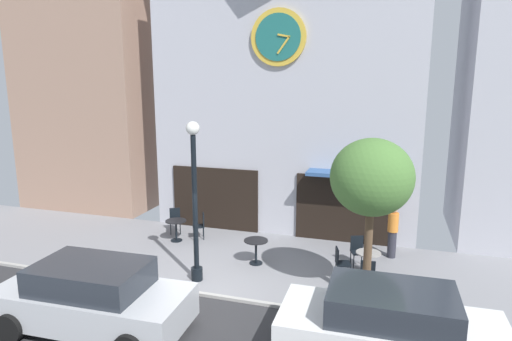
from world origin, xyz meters
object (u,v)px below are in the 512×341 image
object	(u,v)px
cafe_table_center_right	(176,226)
cafe_table_center_left	(256,247)
cafe_chair_curbside	(175,219)
cafe_chair_left_end	(340,261)
pedestrian_orange	(393,231)
cafe_chair_outer	(367,273)
cafe_chair_near_tree	(201,224)
cafe_chair_mid_row	(357,249)
parked_car_silver	(93,297)
street_tree	(372,179)
cafe_table_near_door	(368,260)
street_lamp	(195,202)
parked_car_white	(390,328)

from	to	relation	value
cafe_table_center_right	cafe_table_center_left	distance (m)	3.37
cafe_table_center_right	cafe_chair_curbside	bearing A→B (deg)	119.44
cafe_chair_left_end	pedestrian_orange	distance (m)	2.47
cafe_table_center_right	cafe_table_center_left	bearing A→B (deg)	-17.92
cafe_chair_outer	cafe_chair_near_tree	distance (m)	6.28
cafe_chair_mid_row	parked_car_silver	distance (m)	7.49
street_tree	cafe_table_near_door	xyz separation A→B (m)	(-0.03, 1.43, -2.65)
cafe_table_near_door	cafe_chair_near_tree	bearing A→B (deg)	165.12
street_tree	cafe_table_center_right	world-z (taller)	street_tree
cafe_table_center_right	cafe_chair_outer	size ratio (longest dim) A/B	0.82
street_tree	cafe_table_center_left	size ratio (longest dim) A/B	5.52
street_lamp	cafe_chair_left_end	distance (m)	4.35
cafe_chair_near_tree	cafe_chair_left_end	bearing A→B (deg)	-19.72
parked_car_silver	cafe_table_center_left	bearing A→B (deg)	62.05
cafe_chair_near_tree	cafe_chair_mid_row	bearing A→B (deg)	-7.85
pedestrian_orange	parked_car_white	world-z (taller)	pedestrian_orange
cafe_chair_outer	cafe_table_near_door	bearing A→B (deg)	92.08
cafe_table_center_right	cafe_chair_left_end	world-z (taller)	cafe_chair_left_end
parked_car_silver	cafe_chair_near_tree	bearing A→B (deg)	91.01
cafe_chair_curbside	parked_car_silver	bearing A→B (deg)	-78.78
street_lamp	cafe_table_near_door	bearing A→B (deg)	18.69
cafe_chair_curbside	parked_car_white	world-z (taller)	parked_car_white
cafe_table_near_door	cafe_chair_outer	size ratio (longest dim) A/B	0.85
street_lamp	cafe_chair_outer	world-z (taller)	street_lamp
cafe_table_center_left	cafe_chair_mid_row	distance (m)	3.04
cafe_chair_mid_row	cafe_chair_near_tree	xyz separation A→B (m)	(-5.43, 0.75, 0.00)
cafe_table_center_right	cafe_table_near_door	world-z (taller)	cafe_table_near_door
street_lamp	cafe_chair_mid_row	world-z (taller)	street_lamp
cafe_chair_mid_row	pedestrian_orange	bearing A→B (deg)	44.62
cafe_table_near_door	cafe_chair_near_tree	size ratio (longest dim) A/B	0.85
cafe_table_near_door	cafe_chair_mid_row	size ratio (longest dim) A/B	0.85
cafe_chair_near_tree	parked_car_silver	size ratio (longest dim) A/B	0.21
cafe_chair_mid_row	parked_car_silver	xyz separation A→B (m)	(-5.32, -5.27, 0.23)
street_lamp	cafe_chair_mid_row	size ratio (longest dim) A/B	4.91
cafe_chair_near_tree	cafe_table_near_door	bearing A→B (deg)	-14.88
cafe_table_near_door	cafe_chair_curbside	world-z (taller)	cafe_chair_curbside
cafe_chair_near_tree	cafe_table_center_right	bearing A→B (deg)	-146.11
cafe_chair_left_end	cafe_table_near_door	bearing A→B (deg)	20.15
cafe_chair_mid_row	cafe_chair_curbside	distance (m)	6.65
cafe_table_center_right	cafe_chair_left_end	distance (m)	5.91
pedestrian_orange	cafe_table_center_right	bearing A→B (deg)	-174.41
cafe_chair_near_tree	parked_car_silver	xyz separation A→B (m)	(0.11, -6.01, 0.23)
cafe_table_near_door	street_lamp	bearing A→B (deg)	-161.31
cafe_chair_curbside	parked_car_white	distance (m)	9.42
cafe_chair_curbside	cafe_table_center_left	bearing A→B (deg)	-26.33
street_tree	parked_car_white	xyz separation A→B (m)	(0.59, -2.38, -2.42)
cafe_chair_mid_row	street_tree	bearing A→B (deg)	-80.10
cafe_table_center_left	parked_car_silver	world-z (taller)	parked_car_silver
cafe_table_center_left	cafe_chair_near_tree	size ratio (longest dim) A/B	0.83
cafe_chair_outer	parked_car_silver	world-z (taller)	parked_car_silver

